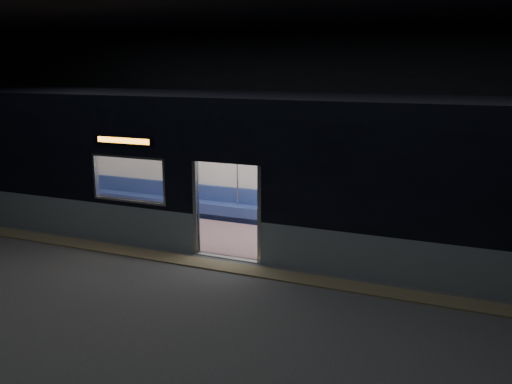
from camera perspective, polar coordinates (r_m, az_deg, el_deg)
The scene contains 7 objects.
station_floor at distance 10.69m, azimuth -5.45°, elevation -8.79°, with size 24.00×14.00×0.01m, color #47494C.
station_envelope at distance 9.92m, azimuth -5.92°, elevation 11.26°, with size 24.00×14.00×5.00m.
tactile_strip at distance 11.14m, azimuth -4.11°, elevation -7.73°, with size 22.80×0.50×0.03m, color #8C7F59.
metro_car at distance 12.40m, azimuth -0.10°, elevation 3.27°, with size 18.00×3.04×3.35m.
passenger at distance 12.72m, azimuth 16.14°, elevation -1.63°, with size 0.44×0.76×1.48m.
handbag at distance 12.52m, azimuth 15.80°, elevation -2.53°, with size 0.29×0.25×0.14m, color black.
transit_map at distance 12.84m, azimuth 18.76°, elevation 1.16°, with size 0.95×0.03×0.62m, color white.
Camera 1 is at (4.74, -8.70, 4.01)m, focal length 38.00 mm.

